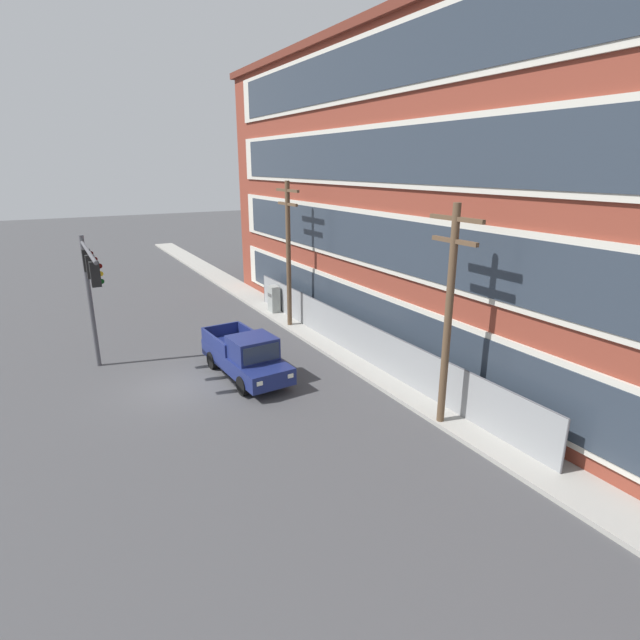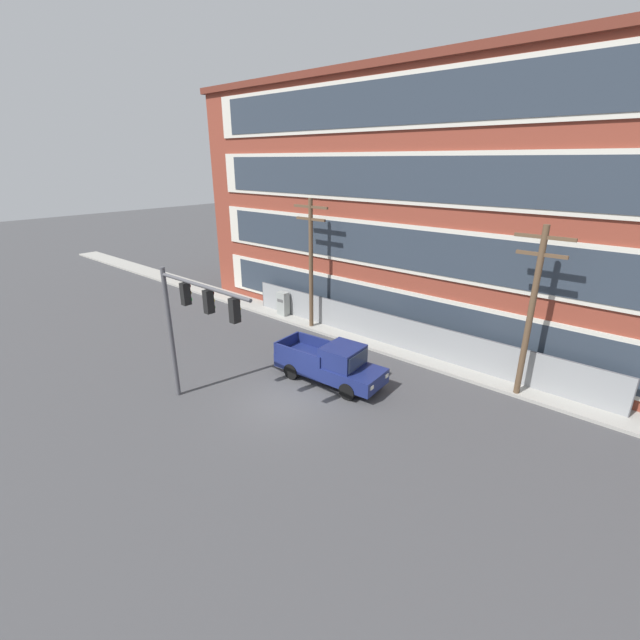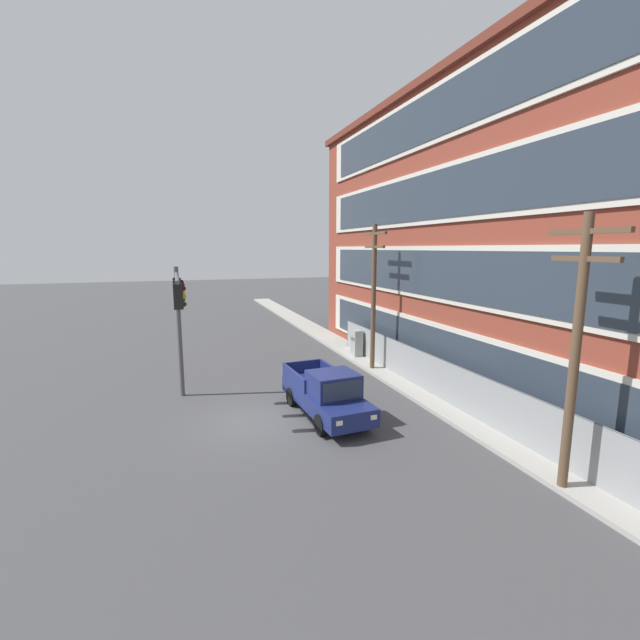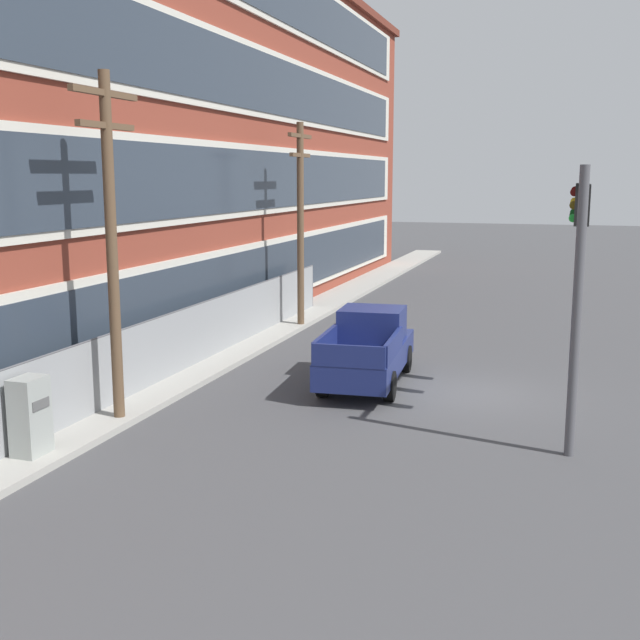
{
  "view_description": "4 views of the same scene",
  "coord_description": "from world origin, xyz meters",
  "px_view_note": "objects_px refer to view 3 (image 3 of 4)",
  "views": [
    {
      "loc": [
        19.49,
        -4.02,
        8.85
      ],
      "look_at": [
        2.54,
        5.38,
        2.83
      ],
      "focal_mm": 28.0,
      "sensor_mm": 36.0,
      "label": 1
    },
    {
      "loc": [
        11.99,
        -11.45,
        10.14
      ],
      "look_at": [
        -0.03,
        2.59,
        3.21
      ],
      "focal_mm": 24.0,
      "sensor_mm": 36.0,
      "label": 2
    },
    {
      "loc": [
        16.03,
        -2.69,
        6.82
      ],
      "look_at": [
        -0.27,
        2.88,
        3.91
      ],
      "focal_mm": 24.0,
      "sensor_mm": 36.0,
      "label": 3
    },
    {
      "loc": [
        -21.07,
        -2.45,
        5.78
      ],
      "look_at": [
        -1.35,
        3.81,
        2.05
      ],
      "focal_mm": 45.0,
      "sensor_mm": 36.0,
      "label": 4
    }
  ],
  "objects_px": {
    "pickup_truck_navy": "(327,394)",
    "electrical_cabinet": "(357,344)",
    "traffic_signal_mast": "(178,308)",
    "utility_pole_near_corner": "(374,291)",
    "utility_pole_midblock": "(576,343)"
  },
  "relations": [
    {
      "from": "traffic_signal_mast",
      "to": "utility_pole_near_corner",
      "type": "bearing_deg",
      "value": 104.66
    },
    {
      "from": "utility_pole_near_corner",
      "to": "pickup_truck_navy",
      "type": "bearing_deg",
      "value": -40.6
    },
    {
      "from": "pickup_truck_navy",
      "to": "utility_pole_near_corner",
      "type": "height_order",
      "value": "utility_pole_near_corner"
    },
    {
      "from": "traffic_signal_mast",
      "to": "pickup_truck_navy",
      "type": "distance_m",
      "value": 7.07
    },
    {
      "from": "utility_pole_near_corner",
      "to": "traffic_signal_mast",
      "type": "bearing_deg",
      "value": -75.34
    },
    {
      "from": "utility_pole_midblock",
      "to": "electrical_cabinet",
      "type": "relative_size",
      "value": 4.36
    },
    {
      "from": "traffic_signal_mast",
      "to": "utility_pole_near_corner",
      "type": "distance_m",
      "value": 10.55
    },
    {
      "from": "pickup_truck_navy",
      "to": "utility_pole_near_corner",
      "type": "relative_size",
      "value": 0.7
    },
    {
      "from": "utility_pole_midblock",
      "to": "utility_pole_near_corner",
      "type": "bearing_deg",
      "value": 179.16
    },
    {
      "from": "pickup_truck_navy",
      "to": "electrical_cabinet",
      "type": "bearing_deg",
      "value": 149.05
    },
    {
      "from": "pickup_truck_navy",
      "to": "utility_pole_midblock",
      "type": "height_order",
      "value": "utility_pole_midblock"
    },
    {
      "from": "traffic_signal_mast",
      "to": "utility_pole_midblock",
      "type": "distance_m",
      "value": 14.19
    },
    {
      "from": "traffic_signal_mast",
      "to": "utility_pole_midblock",
      "type": "relative_size",
      "value": 0.78
    },
    {
      "from": "traffic_signal_mast",
      "to": "electrical_cabinet",
      "type": "relative_size",
      "value": 3.38
    },
    {
      "from": "pickup_truck_navy",
      "to": "utility_pole_midblock",
      "type": "distance_m",
      "value": 9.17
    }
  ]
}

